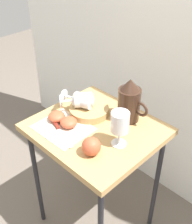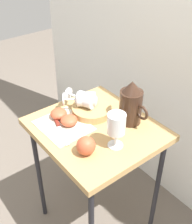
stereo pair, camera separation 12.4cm
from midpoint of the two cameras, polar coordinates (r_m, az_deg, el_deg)
The scene contains 13 objects.
ground_plane at distance 1.80m, azimuth 2.10°, elevation -20.65°, with size 6.00×6.00×0.00m, color #665B51.
curtain_drape at distance 1.46m, azimuth 19.48°, elevation 17.40°, with size 2.40×0.03×2.17m, color white.
table at distance 1.33m, azimuth 2.67°, elevation -5.42°, with size 0.54×0.49×0.69m.
linen_napkin at distance 1.29m, azimuth -3.70°, elevation -2.78°, with size 0.23×0.20×0.00m, color beige.
basket_tray at distance 1.36m, azimuth 1.77°, elevation 0.29°, with size 0.19×0.19×0.04m, color tan.
pitcher at distance 1.28m, azimuth 9.62°, elevation 1.07°, with size 0.15×0.10×0.21m.
wine_glass_upright at distance 1.13m, azimuth 7.15°, elevation -2.75°, with size 0.07×0.07×0.16m.
wine_glass_tipped_near at distance 1.34m, azimuth 0.51°, elevation 2.39°, with size 0.16×0.11×0.07m.
wine_glass_tipped_far at distance 1.34m, azimuth 0.48°, elevation 2.46°, with size 0.14×0.16×0.07m.
apple_half_left at distance 1.32m, azimuth -4.73°, elevation -0.42°, with size 0.08×0.08×0.04m, color #C15133.
apple_half_right at distance 1.28m, azimuth -2.59°, elevation -1.75°, with size 0.08×0.08×0.04m, color #C15133.
apple_whole at distance 1.13m, azimuth 1.16°, elevation -6.77°, with size 0.08×0.08×0.08m, color #C15133.
knife at distance 1.28m, azimuth -4.74°, elevation -2.63°, with size 0.21×0.08×0.01m.
Camera 2 is at (0.79, -0.63, 1.49)m, focal length 46.52 mm.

